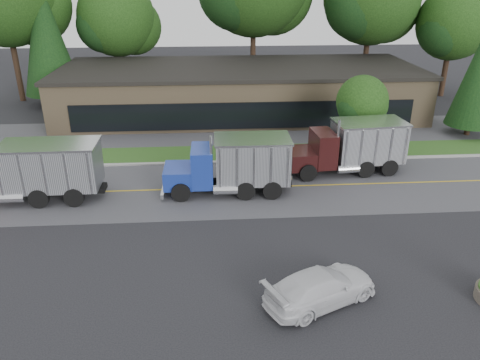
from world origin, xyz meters
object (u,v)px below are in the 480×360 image
object	(u,v)px
dump_truck_red	(29,170)
dump_truck_blue	(235,164)
dump_truck_maroon	(352,145)
rally_car	(321,287)

from	to	relation	value
dump_truck_red	dump_truck_blue	bearing A→B (deg)	-179.46
dump_truck_red	dump_truck_maroon	bearing A→B (deg)	-172.16
dump_truck_blue	dump_truck_maroon	size ratio (longest dim) A/B	0.96
dump_truck_red	rally_car	bearing A→B (deg)	144.08
dump_truck_maroon	rally_car	bearing A→B (deg)	64.19
dump_truck_blue	dump_truck_red	bearing A→B (deg)	1.80
dump_truck_red	dump_truck_maroon	distance (m)	19.72
dump_truck_maroon	rally_car	world-z (taller)	dump_truck_maroon
dump_truck_blue	dump_truck_maroon	xyz separation A→B (m)	(7.80, 2.65, 0.00)
dump_truck_blue	dump_truck_maroon	bearing A→B (deg)	-160.50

